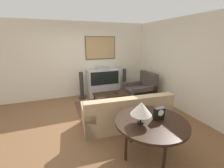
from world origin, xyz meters
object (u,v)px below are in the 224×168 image
tv (103,82)px  console_table (151,124)px  speaker_tower_right (124,82)px  speaker_tower_left (82,86)px  table_lamp (141,109)px  armchair (140,91)px  couch (126,114)px  mantel_clock (159,114)px  coffee_table (111,95)px

tv → console_table: tv is taller
tv → speaker_tower_right: bearing=-6.0°
tv → speaker_tower_left: size_ratio=1.20×
table_lamp → tv: bearing=82.8°
armchair → table_lamp: bearing=-32.0°
tv → speaker_tower_left: (-0.84, -0.09, -0.05)m
tv → couch: tv is taller
tv → speaker_tower_right: tv is taller
mantel_clock → coffee_table: bearing=91.7°
console_table → speaker_tower_left: size_ratio=1.26×
coffee_table → tv: bearing=83.5°
armchair → table_lamp: 3.00m
console_table → speaker_tower_right: (1.05, 3.29, -0.20)m
tv → armchair: 1.44m
couch → speaker_tower_right: speaker_tower_right is taller
tv → armchair: (1.10, -0.89, -0.21)m
table_lamp → speaker_tower_left: table_lamp is taller
armchair → console_table: size_ratio=0.78×
armchair → speaker_tower_right: speaker_tower_right is taller
table_lamp → speaker_tower_right: table_lamp is taller
console_table → speaker_tower_right: speaker_tower_right is taller
coffee_table → speaker_tower_right: 1.45m
couch → speaker_tower_left: 2.29m
tv → couch: size_ratio=0.54×
speaker_tower_right → couch: bearing=-114.1°
tv → couch: (-0.13, -2.26, -0.22)m
coffee_table → speaker_tower_left: (-0.71, 1.07, 0.06)m
table_lamp → mantel_clock: bearing=-0.2°
console_table → mantel_clock: (0.14, -0.01, 0.17)m
tv → armchair: bearing=-39.0°
couch → coffee_table: 1.11m
tv → mantel_clock: tv is taller
coffee_table → mantel_clock: bearing=-88.3°
armchair → coffee_table: 1.27m
speaker_tower_right → coffee_table: bearing=-132.4°
table_lamp → mantel_clock: size_ratio=1.73×
tv → console_table: bearing=-93.5°
mantel_clock → couch: bearing=93.2°
coffee_table → speaker_tower_right: bearing=47.6°
console_table → speaker_tower_left: bearing=100.9°
couch → coffee_table: couch is taller
tv → table_lamp: 3.44m
armchair → mantel_clock: armchair is taller
table_lamp → speaker_tower_left: bearing=97.2°
speaker_tower_left → tv: bearing=6.0°
couch → mantel_clock: size_ratio=9.98×
armchair → console_table: bearing=-28.3°
couch → table_lamp: size_ratio=5.76×
mantel_clock → speaker_tower_left: (-0.78, 3.29, -0.37)m
armchair → console_table: armchair is taller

